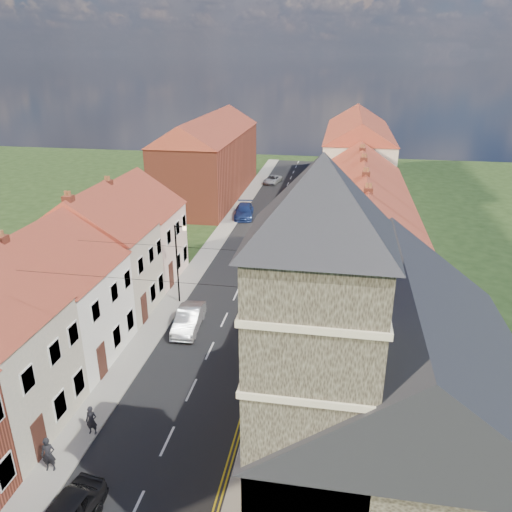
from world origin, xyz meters
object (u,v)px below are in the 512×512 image
(pedestrian_right, at_px, (263,361))
(pedestrian_left, at_px, (48,455))
(car_mid, at_px, (189,319))
(car_distant, at_px, (273,179))
(pedestrian_left_b, at_px, (91,420))
(lamppost, at_px, (178,259))
(car_far, at_px, (244,211))
(church, at_px, (382,397))

(pedestrian_right, bearing_deg, pedestrian_left, 33.25)
(pedestrian_left, xyz_separation_m, pedestrian_right, (8.17, 8.83, -0.07))
(car_mid, relative_size, car_distant, 1.10)
(pedestrian_right, relative_size, pedestrian_left_b, 1.02)
(car_mid, bearing_deg, car_distant, 86.99)
(lamppost, relative_size, pedestrian_left_b, 3.96)
(lamppost, distance_m, pedestrian_left, 16.88)
(pedestrian_left, bearing_deg, pedestrian_right, 33.93)
(car_mid, bearing_deg, pedestrian_right, -39.76)
(car_distant, bearing_deg, car_mid, -77.30)
(car_mid, distance_m, pedestrian_left, 13.31)
(car_far, bearing_deg, car_mid, -94.76)
(car_far, xyz_separation_m, pedestrian_left, (-1.27, -38.27, 0.24))
(church, height_order, lamppost, church)
(car_mid, xyz_separation_m, car_far, (-1.13, 25.18, -0.00))
(car_distant, relative_size, pedestrian_right, 2.59)
(pedestrian_left, bearing_deg, car_distant, 74.40)
(car_mid, xyz_separation_m, pedestrian_right, (5.77, -4.26, 0.17))
(car_mid, height_order, pedestrian_right, pedestrian_right)
(pedestrian_left, distance_m, pedestrian_left_b, 2.58)
(church, xyz_separation_m, lamppost, (-13.17, 16.68, -2.34))
(car_mid, height_order, car_far, car_mid)
(car_mid, relative_size, pedestrian_right, 2.84)
(church, bearing_deg, lamppost, 128.30)
(pedestrian_right, bearing_deg, church, 108.64)
(car_mid, bearing_deg, pedestrian_left_b, -102.02)
(car_far, distance_m, car_distant, 16.61)
(car_mid, relative_size, car_far, 0.88)
(car_far, distance_m, pedestrian_left_b, 35.81)
(lamppost, height_order, pedestrian_left_b, lamppost)
(church, bearing_deg, pedestrian_left, 179.95)
(car_mid, height_order, pedestrian_left_b, pedestrian_left_b)
(car_mid, bearing_deg, lamppost, 112.76)
(church, distance_m, pedestrian_left_b, 14.20)
(church, distance_m, car_mid, 18.13)
(lamppost, bearing_deg, church, -51.70)
(car_far, xyz_separation_m, pedestrian_right, (6.90, -29.44, 0.17))
(pedestrian_right, bearing_deg, car_far, -90.80)
(church, distance_m, pedestrian_left, 14.68)
(church, relative_size, car_far, 3.07)
(car_mid, distance_m, pedestrian_right, 7.17)
(lamppost, xyz_separation_m, car_mid, (1.75, -3.57, -2.82))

